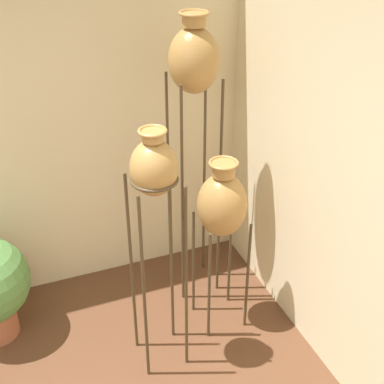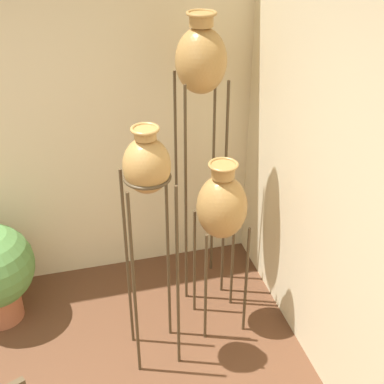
% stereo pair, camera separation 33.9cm
% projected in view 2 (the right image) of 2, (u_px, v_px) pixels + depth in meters
% --- Properties ---
extents(vase_stand_tall, '(0.33, 0.33, 2.09)m').
position_uv_depth(vase_stand_tall, '(201.00, 67.00, 3.37)').
color(vase_stand_tall, '#473823').
rests_on(vase_stand_tall, ground_plane).
extents(vase_stand_medium, '(0.28, 0.28, 1.65)m').
position_uv_depth(vase_stand_medium, '(147.00, 174.00, 2.94)').
color(vase_stand_medium, '#473823').
rests_on(vase_stand_medium, ground_plane).
extents(vase_stand_short, '(0.33, 0.33, 1.28)m').
position_uv_depth(vase_stand_short, '(222.00, 207.00, 3.41)').
color(vase_stand_short, '#473823').
rests_on(vase_stand_short, ground_plane).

